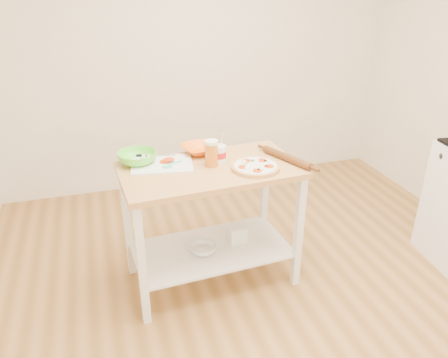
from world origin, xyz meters
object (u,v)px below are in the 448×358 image
green_bowl (137,158)px  knife (150,155)px  spatula (172,164)px  orange_bowl (199,149)px  rolling_pin (287,158)px  pizza (255,167)px  shelf_glass_bowl (203,248)px  prep_island (211,201)px  shelf_bin (236,233)px  beer_pint (211,153)px  yogurt_tub (219,154)px  cutting_board (162,164)px

green_bowl → knife: bearing=38.4°
spatula → orange_bowl: (0.23, 0.18, 0.01)m
orange_bowl → rolling_pin: bearing=-30.5°
pizza → knife: size_ratio=1.18×
shelf_glass_bowl → spatula: bearing=147.0°
prep_island → pizza: size_ratio=3.83×
shelf_glass_bowl → shelf_bin: 0.28m
pizza → shelf_bin: pizza is taller
pizza → beer_pint: (-0.26, 0.13, 0.07)m
knife → yogurt_tub: (0.43, -0.21, 0.04)m
beer_pint → shelf_glass_bowl: 0.71m
shelf_glass_bowl → shelf_bin: bearing=14.7°
knife → yogurt_tub: yogurt_tub is taller
cutting_board → green_bowl: 0.17m
cutting_board → yogurt_tub: yogurt_tub is taller
beer_pint → spatula: bearing=166.8°
pizza → green_bowl: 0.79m
prep_island → yogurt_tub: 0.33m
yogurt_tub → prep_island: bearing=-140.8°
pizza → shelf_bin: (-0.07, 0.15, -0.59)m
prep_island → rolling_pin: 0.60m
prep_island → yogurt_tub: yogurt_tub is taller
rolling_pin → shelf_bin: rolling_pin is taller
cutting_board → orange_bowl: 0.32m
pizza → cutting_board: bearing=156.8°
spatula → beer_pint: beer_pint is taller
prep_island → orange_bowl: (-0.01, 0.26, 0.28)m
knife → shelf_glass_bowl: bearing=-32.7°
cutting_board → beer_pint: bearing=-11.3°
rolling_pin → yogurt_tub: bearing=165.2°
shelf_glass_bowl → prep_island: bearing=24.1°
cutting_board → shelf_glass_bowl: (0.23, -0.16, -0.62)m
pizza → rolling_pin: 0.26m
beer_pint → shelf_glass_bowl: bearing=-148.5°
cutting_board → beer_pint: (0.32, -0.11, 0.08)m
spatula → shelf_glass_bowl: bearing=-51.0°
spatula → beer_pint: 0.27m
prep_island → green_bowl: green_bowl is taller
prep_island → spatula: (-0.24, 0.08, 0.27)m
rolling_pin → shelf_glass_bowl: bearing=177.8°
prep_island → shelf_bin: bearing=11.2°
knife → rolling_pin: 0.94m
pizza → spatula: 0.55m
spatula → rolling_pin: (0.77, -0.13, 0.01)m
beer_pint → yogurt_tub: size_ratio=0.84×
green_bowl → prep_island: bearing=-24.2°
prep_island → orange_bowl: 0.38m
prep_island → shelf_glass_bowl: size_ratio=6.10×
green_bowl → shelf_glass_bowl: size_ratio=1.30×
shelf_glass_bowl → green_bowl: bearing=148.6°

